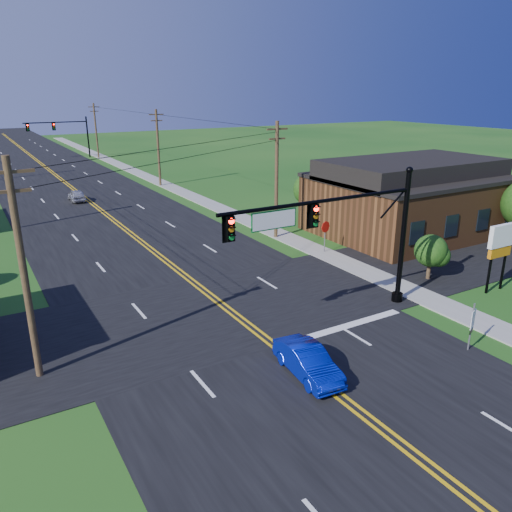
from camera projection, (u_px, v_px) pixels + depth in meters
ground at (383, 436)px, 17.00m from camera, size 260.00×260.00×0.00m
road_main at (74, 191)px, 57.78m from camera, size 16.00×220.00×0.04m
road_cross at (223, 309)px, 26.78m from camera, size 70.00×10.00×0.04m
sidewalk at (192, 196)px, 54.68m from camera, size 2.00×160.00×0.08m
signal_mast_main at (339, 230)px, 24.11m from camera, size 11.30×0.60×7.48m
signal_mast_far at (60, 131)px, 82.95m from camera, size 10.98×0.60×7.48m
brick_building at (408, 204)px, 40.59m from camera, size 14.20×11.20×4.70m
utility_pole_left_a at (23, 268)px, 19.06m from camera, size 1.80×0.28×9.00m
utility_pole_right_a at (277, 178)px, 38.17m from camera, size 1.80×0.28×9.00m
utility_pole_right_b at (158, 146)px, 59.38m from camera, size 1.80×0.28×9.00m
utility_pole_right_c at (96, 130)px, 83.85m from camera, size 1.80×0.28×9.00m
tree_right_back at (310, 189)px, 45.11m from camera, size 3.00×3.00×4.10m
shrub_corner at (431, 251)px, 30.44m from camera, size 2.00×2.00×2.86m
blue_car at (308, 362)px, 20.38m from camera, size 1.68×3.93×1.26m
distant_car at (77, 196)px, 52.23m from camera, size 1.54×3.60×1.21m
route_sign at (472, 324)px, 22.12m from camera, size 0.55×0.25×2.31m
stop_sign at (325, 230)px, 35.50m from camera, size 0.83×0.19×2.34m
pylon_sign at (501, 243)px, 28.30m from camera, size 1.95×0.29×4.01m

